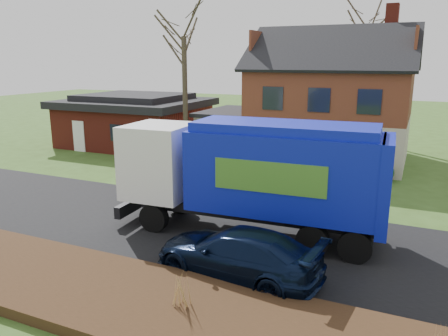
% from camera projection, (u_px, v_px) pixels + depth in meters
% --- Properties ---
extents(ground, '(120.00, 120.00, 0.00)m').
position_uv_depth(ground, '(200.00, 229.00, 16.18)').
color(ground, '#33501A').
rests_on(ground, ground).
extents(road, '(80.00, 7.00, 0.02)m').
position_uv_depth(road, '(200.00, 229.00, 16.18)').
color(road, black).
rests_on(road, ground).
extents(mulch_verge, '(80.00, 3.50, 0.30)m').
position_uv_depth(mulch_verge, '(107.00, 293.00, 11.45)').
color(mulch_verge, black).
rests_on(mulch_verge, ground).
extents(main_house, '(12.95, 8.95, 9.26)m').
position_uv_depth(main_house, '(324.00, 94.00, 26.93)').
color(main_house, beige).
rests_on(main_house, ground).
extents(ranch_house, '(9.80, 8.20, 3.70)m').
position_uv_depth(ranch_house, '(135.00, 120.00, 32.02)').
color(ranch_house, maroon).
rests_on(ranch_house, ground).
extents(garbage_truck, '(9.64, 3.05, 4.08)m').
position_uv_depth(garbage_truck, '(255.00, 171.00, 15.16)').
color(garbage_truck, black).
rests_on(garbage_truck, ground).
extents(silver_sedan, '(4.39, 2.79, 1.37)m').
position_uv_depth(silver_sedan, '(174.00, 173.00, 21.51)').
color(silver_sedan, '#B2B4BB').
rests_on(silver_sedan, ground).
extents(navy_wagon, '(5.15, 2.52, 1.44)m').
position_uv_depth(navy_wagon, '(237.00, 253.00, 12.50)').
color(navy_wagon, black).
rests_on(navy_wagon, ground).
extents(tree_front_west, '(3.49, 3.49, 10.37)m').
position_uv_depth(tree_front_west, '(183.00, 17.00, 25.53)').
color(tree_front_west, '#413727').
rests_on(tree_front_west, ground).
extents(tree_back, '(3.60, 3.60, 11.40)m').
position_uv_depth(tree_back, '(368.00, 12.00, 31.82)').
color(tree_back, '#403326').
rests_on(tree_back, ground).
extents(grass_clump_mid, '(0.34, 0.28, 0.94)m').
position_uv_depth(grass_clump_mid, '(179.00, 288.00, 10.49)').
color(grass_clump_mid, tan).
rests_on(grass_clump_mid, mulch_verge).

